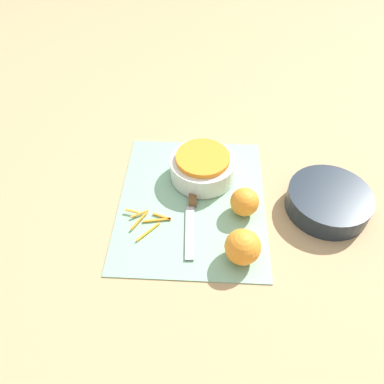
{
  "coord_description": "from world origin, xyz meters",
  "views": [
    {
      "loc": [
        0.64,
        0.03,
        0.74
      ],
      "look_at": [
        0.0,
        0.0,
        0.04
      ],
      "focal_mm": 35.0,
      "sensor_mm": 36.0,
      "label": 1
    }
  ],
  "objects": [
    {
      "name": "orange_right",
      "position": [
        0.17,
        0.12,
        0.05
      ],
      "size": [
        0.08,
        0.08,
        0.08
      ],
      "color": "orange",
      "rests_on": "cutting_board"
    },
    {
      "name": "cutting_board",
      "position": [
        0.0,
        0.0,
        0.0
      ],
      "size": [
        0.47,
        0.38,
        0.01
      ],
      "color": "#84B793",
      "rests_on": "ground_plane"
    },
    {
      "name": "ground_plane",
      "position": [
        0.0,
        0.0,
        0.0
      ],
      "size": [
        4.0,
        4.0,
        0.0
      ],
      "primitive_type": "plane",
      "color": "tan"
    },
    {
      "name": "knife",
      "position": [
        0.0,
        -0.0,
        0.01
      ],
      "size": [
        0.27,
        0.03,
        0.02
      ],
      "rotation": [
        0.0,
        0.0,
        0.05
      ],
      "color": "brown",
      "rests_on": "cutting_board"
    },
    {
      "name": "bowl_dark",
      "position": [
        0.01,
        0.34,
        0.03
      ],
      "size": [
        0.21,
        0.21,
        0.06
      ],
      "color": "#1E2833",
      "rests_on": "ground_plane"
    },
    {
      "name": "orange_left",
      "position": [
        0.03,
        0.13,
        0.04
      ],
      "size": [
        0.07,
        0.07,
        0.07
      ],
      "color": "orange",
      "rests_on": "cutting_board"
    },
    {
      "name": "bowl_speckled",
      "position": [
        -0.09,
        0.02,
        0.04
      ],
      "size": [
        0.18,
        0.18,
        0.07
      ],
      "color": "silver",
      "rests_on": "cutting_board"
    },
    {
      "name": "peel_pile",
      "position": [
        0.08,
        -0.11,
        0.01
      ],
      "size": [
        0.1,
        0.12,
        0.01
      ],
      "color": "orange",
      "rests_on": "cutting_board"
    }
  ]
}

